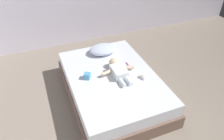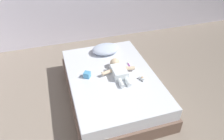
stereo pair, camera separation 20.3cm
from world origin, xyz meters
The scene contains 6 objects.
bed centered at (-0.15, 0.96, 0.21)m, with size 1.35×1.97×0.42m.
pillow centered at (-0.06, 1.62, 0.49)m, with size 0.48×0.36×0.15m.
baby centered at (-0.04, 0.98, 0.48)m, with size 0.54×0.61×0.16m.
toothbrush centered at (0.19, 1.13, 0.43)m, with size 0.02×0.15×0.02m.
toy_block centered at (-0.52, 1.03, 0.46)m, with size 0.12×0.12×0.09m.
baby_bottle centered at (0.24, 0.72, 0.45)m, with size 0.08×0.11×0.07m.
Camera 2 is at (-0.91, -1.51, 2.44)m, focal length 34.28 mm.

